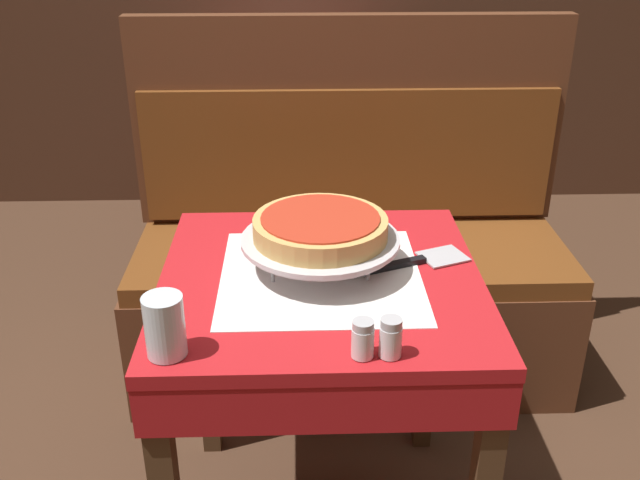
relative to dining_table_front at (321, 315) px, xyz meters
The scene contains 10 objects.
dining_table_front is the anchor object (origin of this frame).
dining_table_rear 1.78m from the dining_table_front, 91.91° to the left, with size 0.77×0.77×0.75m.
booth_bench 0.80m from the dining_table_front, 80.55° to the left, with size 1.39×0.53×1.15m.
pizza_pan_stand 0.17m from the dining_table_front, 92.76° to the left, with size 0.34×0.34×0.07m.
deep_dish_pizza 0.20m from the dining_table_front, 92.76° to the left, with size 0.29×0.29×0.05m.
pizza_server 0.23m from the dining_table_front, 12.70° to the left, with size 0.27×0.15×0.01m.
water_glass_near 0.43m from the dining_table_front, 135.25° to the right, with size 0.07×0.07×0.11m.
salt_shaker 0.33m from the dining_table_front, 77.95° to the right, with size 0.04×0.04×0.07m.
pepper_shaker 0.35m from the dining_table_front, 69.30° to the right, with size 0.04×0.04×0.07m.
condiment_caddy 1.80m from the dining_table_front, 90.12° to the left, with size 0.12×0.12×0.15m.
Camera 1 is at (-0.05, -1.33, 1.48)m, focal length 40.00 mm.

